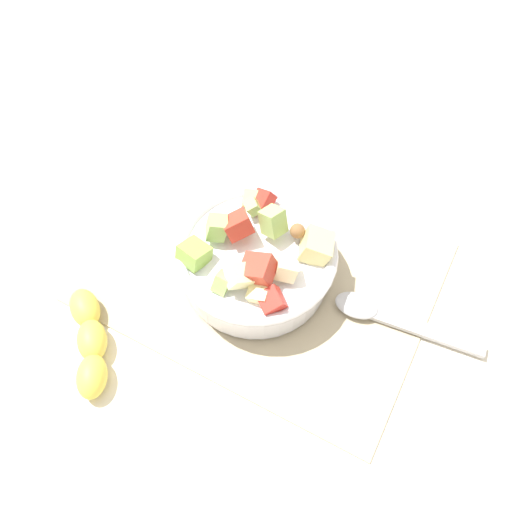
% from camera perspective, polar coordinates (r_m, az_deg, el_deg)
% --- Properties ---
extents(ground_plane, '(2.40, 2.40, 0.00)m').
position_cam_1_polar(ground_plane, '(0.76, 0.77, -1.64)').
color(ground_plane, silver).
extents(placemat, '(0.44, 0.33, 0.01)m').
position_cam_1_polar(placemat, '(0.76, 0.78, -1.52)').
color(placemat, tan).
rests_on(placemat, ground_plane).
extents(salad_bowl, '(0.21, 0.21, 0.10)m').
position_cam_1_polar(salad_bowl, '(0.72, 0.02, -0.31)').
color(salad_bowl, white).
rests_on(salad_bowl, placemat).
extents(serving_spoon, '(0.19, 0.05, 0.01)m').
position_cam_1_polar(serving_spoon, '(0.73, 12.84, -5.90)').
color(serving_spoon, '#B7B7BC').
rests_on(serving_spoon, placemat).
extents(banana_whole, '(0.12, 0.13, 0.04)m').
position_cam_1_polar(banana_whole, '(0.72, -16.53, -8.25)').
color(banana_whole, yellow).
rests_on(banana_whole, ground_plane).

